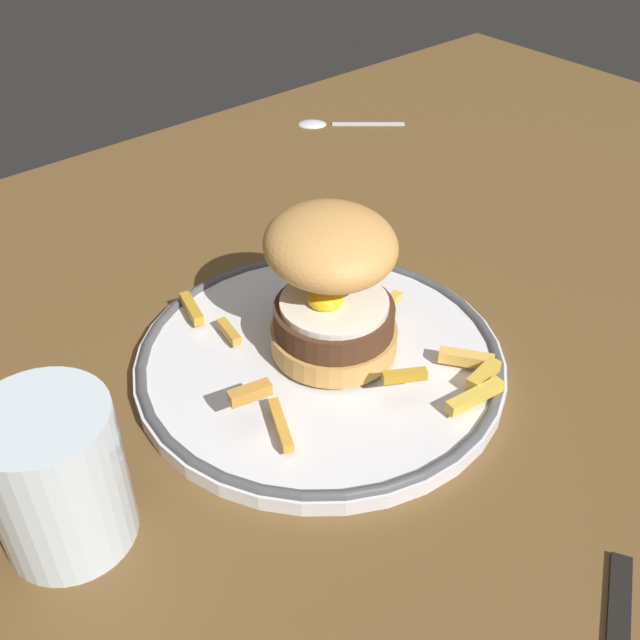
% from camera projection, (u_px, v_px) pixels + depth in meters
% --- Properties ---
extents(ground_plane, '(1.36, 0.99, 0.04)m').
position_uv_depth(ground_plane, '(395.00, 383.00, 0.59)').
color(ground_plane, brown).
extents(dinner_plate, '(0.28, 0.28, 0.02)m').
position_uv_depth(dinner_plate, '(320.00, 359.00, 0.57)').
color(dinner_plate, silver).
rests_on(dinner_plate, ground_plane).
extents(burger, '(0.11, 0.12, 0.11)m').
position_uv_depth(burger, '(332.00, 282.00, 0.54)').
color(burger, '#D4984B').
rests_on(burger, dinner_plate).
extents(fries_pile, '(0.18, 0.24, 0.03)m').
position_uv_depth(fries_pile, '(368.00, 364.00, 0.54)').
color(fries_pile, gold).
rests_on(fries_pile, dinner_plate).
extents(water_glass, '(0.08, 0.08, 0.10)m').
position_uv_depth(water_glass, '(59.00, 484.00, 0.43)').
color(water_glass, silver).
rests_on(water_glass, ground_plane).
extents(spoon, '(0.11, 0.10, 0.01)m').
position_uv_depth(spoon, '(324.00, 122.00, 0.93)').
color(spoon, silver).
rests_on(spoon, ground_plane).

